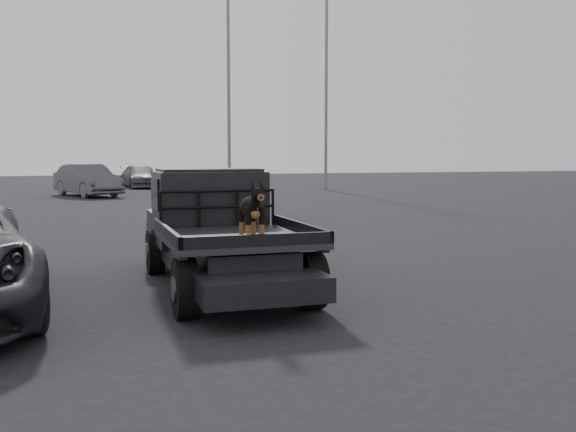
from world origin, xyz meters
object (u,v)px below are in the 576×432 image
object	(u,v)px
dog	(251,212)
distant_car_a	(88,180)
flatbed_ute	(222,258)
floodlight_far	(326,62)
floodlight_mid	(228,55)
distant_car_b	(141,177)

from	to	relation	value
dog	distant_car_a	bearing A→B (deg)	93.76
flatbed_ute	dog	xyz separation A→B (m)	(0.06, -1.56, 0.83)
flatbed_ute	floodlight_far	world-z (taller)	floodlight_far
floodlight_mid	floodlight_far	size ratio (longest dim) A/B	1.02
floodlight_far	distant_car_a	bearing A→B (deg)	-170.75
distant_car_b	floodlight_mid	distance (m)	9.91
flatbed_ute	floodlight_mid	size ratio (longest dim) A/B	0.39
dog	floodlight_far	xyz separation A→B (m)	(11.78, 27.27, 6.11)
distant_car_b	floodlight_far	world-z (taller)	floodlight_far
flatbed_ute	floodlight_far	bearing A→B (deg)	65.27
distant_car_a	floodlight_far	distance (m)	15.13
distant_car_b	floodlight_mid	xyz separation A→B (m)	(4.33, -5.74, 6.81)
floodlight_far	floodlight_mid	bearing A→B (deg)	-179.05
flatbed_ute	floodlight_far	size ratio (longest dim) A/B	0.40
flatbed_ute	distant_car_a	world-z (taller)	distant_car_a
dog	floodlight_mid	distance (m)	28.51
dog	distant_car_b	xyz separation A→B (m)	(1.63, 32.92, -0.60)
distant_car_b	floodlight_far	distance (m)	13.42
distant_car_a	floodlight_mid	size ratio (longest dim) A/B	0.35
flatbed_ute	floodlight_far	xyz separation A→B (m)	(11.84, 25.71, 6.94)
flatbed_ute	distant_car_a	xyz separation A→B (m)	(-1.59, 23.52, 0.33)
flatbed_ute	distant_car_a	bearing A→B (deg)	93.87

